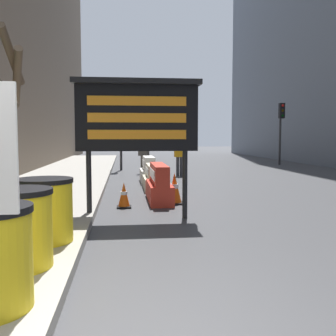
{
  "coord_description": "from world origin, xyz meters",
  "views": [
    {
      "loc": [
        0.58,
        -2.84,
        1.6
      ],
      "look_at": [
        1.59,
        6.19,
        0.87
      ],
      "focal_mm": 42.0,
      "sensor_mm": 36.0,
      "label": 1
    }
  ],
  "objects_px": {
    "jersey_barrier_cream": "(153,179)",
    "message_board": "(137,117)",
    "jersey_barrier_white": "(149,171)",
    "traffic_cone_far": "(160,183)",
    "barrel_drum_back": "(44,210)",
    "traffic_cone_mid": "(174,189)",
    "pedestrian_passerby": "(180,153)",
    "traffic_light_near_curb": "(121,111)",
    "jersey_barrier_red_striped": "(159,185)",
    "pedestrian_worker": "(144,152)",
    "traffic_cone_near": "(124,195)",
    "barrel_drum_middle": "(17,228)",
    "traffic_light_far_side": "(281,120)"
  },
  "relations": [
    {
      "from": "pedestrian_worker",
      "to": "pedestrian_passerby",
      "type": "height_order",
      "value": "pedestrian_passerby"
    },
    {
      "from": "traffic_cone_near",
      "to": "traffic_light_far_side",
      "type": "xyz_separation_m",
      "value": [
        8.75,
        12.43,
        2.24
      ]
    },
    {
      "from": "jersey_barrier_cream",
      "to": "message_board",
      "type": "bearing_deg",
      "value": -98.05
    },
    {
      "from": "traffic_cone_far",
      "to": "barrel_drum_middle",
      "type": "bearing_deg",
      "value": -109.21
    },
    {
      "from": "traffic_cone_near",
      "to": "traffic_light_far_side",
      "type": "distance_m",
      "value": 15.37
    },
    {
      "from": "traffic_light_near_curb",
      "to": "message_board",
      "type": "bearing_deg",
      "value": -87.94
    },
    {
      "from": "traffic_light_far_side",
      "to": "pedestrian_worker",
      "type": "bearing_deg",
      "value": -151.29
    },
    {
      "from": "barrel_drum_back",
      "to": "traffic_cone_mid",
      "type": "distance_m",
      "value": 4.33
    },
    {
      "from": "jersey_barrier_red_striped",
      "to": "traffic_light_near_curb",
      "type": "height_order",
      "value": "traffic_light_near_curb"
    },
    {
      "from": "message_board",
      "to": "jersey_barrier_white",
      "type": "relative_size",
      "value": 1.67
    },
    {
      "from": "traffic_cone_far",
      "to": "jersey_barrier_red_striped",
      "type": "bearing_deg",
      "value": -96.47
    },
    {
      "from": "jersey_barrier_cream",
      "to": "jersey_barrier_white",
      "type": "distance_m",
      "value": 1.89
    },
    {
      "from": "traffic_light_far_side",
      "to": "traffic_cone_near",
      "type": "bearing_deg",
      "value": -125.15
    },
    {
      "from": "barrel_drum_back",
      "to": "traffic_light_far_side",
      "type": "distance_m",
      "value": 18.65
    },
    {
      "from": "message_board",
      "to": "pedestrian_passerby",
      "type": "bearing_deg",
      "value": 76.42
    },
    {
      "from": "traffic_light_far_side",
      "to": "pedestrian_passerby",
      "type": "height_order",
      "value": "traffic_light_far_side"
    },
    {
      "from": "traffic_light_near_curb",
      "to": "jersey_barrier_cream",
      "type": "bearing_deg",
      "value": -81.78
    },
    {
      "from": "barrel_drum_back",
      "to": "pedestrian_passerby",
      "type": "bearing_deg",
      "value": 71.99
    },
    {
      "from": "barrel_drum_back",
      "to": "pedestrian_passerby",
      "type": "height_order",
      "value": "pedestrian_passerby"
    },
    {
      "from": "traffic_light_near_curb",
      "to": "pedestrian_worker",
      "type": "distance_m",
      "value": 2.75
    },
    {
      "from": "jersey_barrier_red_striped",
      "to": "traffic_cone_near",
      "type": "bearing_deg",
      "value": -136.93
    },
    {
      "from": "jersey_barrier_white",
      "to": "traffic_light_near_curb",
      "type": "distance_m",
      "value": 5.65
    },
    {
      "from": "jersey_barrier_red_striped",
      "to": "traffic_cone_mid",
      "type": "distance_m",
      "value": 0.54
    },
    {
      "from": "jersey_barrier_white",
      "to": "traffic_cone_far",
      "type": "xyz_separation_m",
      "value": [
        0.11,
        -3.06,
        -0.08
      ]
    },
    {
      "from": "message_board",
      "to": "jersey_barrier_red_striped",
      "type": "xyz_separation_m",
      "value": [
        0.6,
        2.04,
        -1.57
      ]
    },
    {
      "from": "jersey_barrier_cream",
      "to": "traffic_cone_near",
      "type": "relative_size",
      "value": 2.83
    },
    {
      "from": "jersey_barrier_white",
      "to": "pedestrian_worker",
      "type": "relative_size",
      "value": 1.0
    },
    {
      "from": "message_board",
      "to": "pedestrian_worker",
      "type": "bearing_deg",
      "value": 86.41
    },
    {
      "from": "jersey_barrier_cream",
      "to": "traffic_light_near_curb",
      "type": "bearing_deg",
      "value": 98.22
    },
    {
      "from": "jersey_barrier_white",
      "to": "barrel_drum_middle",
      "type": "bearing_deg",
      "value": -102.44
    },
    {
      "from": "jersey_barrier_white",
      "to": "pedestrian_passerby",
      "type": "height_order",
      "value": "pedestrian_passerby"
    },
    {
      "from": "jersey_barrier_red_striped",
      "to": "traffic_cone_far",
      "type": "bearing_deg",
      "value": 83.53
    },
    {
      "from": "traffic_cone_far",
      "to": "traffic_light_near_curb",
      "type": "distance_m",
      "value": 8.53
    },
    {
      "from": "pedestrian_passerby",
      "to": "traffic_cone_mid",
      "type": "bearing_deg",
      "value": 82.64
    },
    {
      "from": "barrel_drum_back",
      "to": "traffic_cone_near",
      "type": "distance_m",
      "value": 3.49
    },
    {
      "from": "message_board",
      "to": "pedestrian_worker",
      "type": "relative_size",
      "value": 1.67
    },
    {
      "from": "barrel_drum_back",
      "to": "pedestrian_passerby",
      "type": "xyz_separation_m",
      "value": [
        3.33,
        10.25,
        0.36
      ]
    },
    {
      "from": "traffic_light_near_curb",
      "to": "barrel_drum_middle",
      "type": "bearing_deg",
      "value": -94.17
    },
    {
      "from": "jersey_barrier_white",
      "to": "traffic_cone_far",
      "type": "distance_m",
      "value": 3.07
    },
    {
      "from": "jersey_barrier_red_striped",
      "to": "jersey_barrier_white",
      "type": "relative_size",
      "value": 1.21
    },
    {
      "from": "traffic_cone_mid",
      "to": "pedestrian_passerby",
      "type": "distance_m",
      "value": 6.68
    },
    {
      "from": "barrel_drum_middle",
      "to": "jersey_barrier_white",
      "type": "bearing_deg",
      "value": 77.56
    },
    {
      "from": "jersey_barrier_white",
      "to": "message_board",
      "type": "bearing_deg",
      "value": -95.58
    },
    {
      "from": "barrel_drum_middle",
      "to": "traffic_cone_far",
      "type": "xyz_separation_m",
      "value": [
        2.15,
        6.18,
        -0.27
      ]
    },
    {
      "from": "message_board",
      "to": "pedestrian_passerby",
      "type": "height_order",
      "value": "message_board"
    },
    {
      "from": "pedestrian_worker",
      "to": "jersey_barrier_cream",
      "type": "bearing_deg",
      "value": 121.31
    },
    {
      "from": "traffic_cone_mid",
      "to": "traffic_light_near_curb",
      "type": "bearing_deg",
      "value": 97.95
    },
    {
      "from": "barrel_drum_back",
      "to": "traffic_light_near_curb",
      "type": "distance_m",
      "value": 13.41
    },
    {
      "from": "traffic_light_far_side",
      "to": "pedestrian_passerby",
      "type": "bearing_deg",
      "value": -139.89
    },
    {
      "from": "traffic_light_near_curb",
      "to": "pedestrian_passerby",
      "type": "height_order",
      "value": "traffic_light_near_curb"
    }
  ]
}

